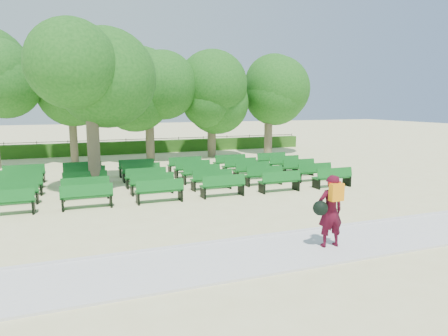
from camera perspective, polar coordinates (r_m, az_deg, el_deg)
name	(u,v)px	position (r m, az deg, el deg)	size (l,w,h in m)	color
ground	(195,192)	(16.73, -4.18, -3.39)	(120.00, 120.00, 0.00)	beige
paving	(281,252)	(10.13, 8.14, -11.78)	(30.00, 2.20, 0.06)	silver
curb	(261,237)	(11.08, 5.24, -9.75)	(30.00, 0.12, 0.10)	silver
hedge	(141,147)	(30.18, -11.82, 2.95)	(26.00, 0.70, 0.90)	#295917
fence	(140,152)	(30.63, -11.91, 2.19)	(26.00, 0.10, 1.02)	black
tree_line	(151,160)	(26.32, -10.42, 1.11)	(21.80, 6.80, 7.04)	#1F5C18
bench_array	(174,183)	(18.17, -7.11, -2.13)	(1.77, 0.59, 1.11)	#105D1B
tree_among	(90,88)	(17.33, -18.54, 10.81)	(4.39, 4.39, 6.27)	brown
person	(330,210)	(10.35, 14.89, -5.82)	(0.88, 0.54, 1.84)	#410919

